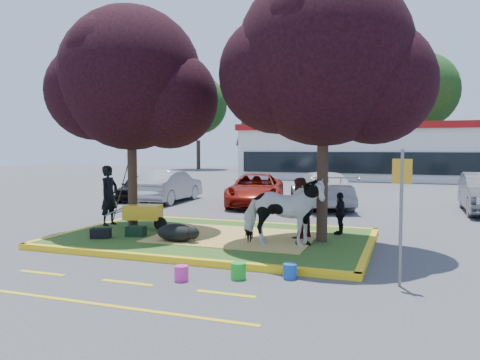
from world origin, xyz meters
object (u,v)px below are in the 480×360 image
(handler, at_px, (109,195))
(wheelbarrow, at_px, (143,212))
(bucket_green, at_px, (238,271))
(bucket_blue, at_px, (290,271))
(bucket_pink, at_px, (181,273))
(car_silver, at_px, (169,186))
(car_black, at_px, (139,187))
(sign_post, at_px, (401,202))
(calf, at_px, (176,233))
(cow, at_px, (283,212))

(handler, height_order, wheelbarrow, handler)
(bucket_green, bearing_deg, bucket_blue, 21.08)
(bucket_green, distance_m, bucket_pink, 1.09)
(wheelbarrow, relative_size, bucket_green, 5.91)
(car_silver, bearing_deg, car_black, -9.31)
(sign_post, xyz_separation_m, bucket_pink, (-3.93, -1.03, -1.41))
(bucket_green, relative_size, bucket_pink, 1.09)
(calf, relative_size, sign_post, 0.41)
(cow, height_order, handler, handler)
(car_black, bearing_deg, sign_post, -56.22)
(bucket_blue, bearing_deg, cow, 107.92)
(bucket_green, bearing_deg, bucket_pink, -153.96)
(sign_post, relative_size, bucket_pink, 8.62)
(cow, bearing_deg, handler, 68.63)
(cow, bearing_deg, wheelbarrow, 68.24)
(handler, xyz_separation_m, car_silver, (-1.82, 7.21, -0.33))
(cow, bearing_deg, bucket_blue, -171.41)
(calf, distance_m, car_black, 11.21)
(bucket_pink, xyz_separation_m, car_black, (-8.15, 11.65, 0.48))
(bucket_blue, height_order, car_silver, car_silver)
(calf, relative_size, wheelbarrow, 0.55)
(wheelbarrow, relative_size, bucket_blue, 6.49)
(cow, bearing_deg, car_black, 37.90)
(cow, xyz_separation_m, wheelbarrow, (-4.47, 0.98, -0.35))
(bucket_green, xyz_separation_m, bucket_blue, (0.93, 0.36, -0.01))
(wheelbarrow, distance_m, sign_post, 7.81)
(sign_post, height_order, bucket_green, sign_post)
(handler, relative_size, sign_post, 0.73)
(bucket_pink, bearing_deg, sign_post, 14.76)
(sign_post, height_order, bucket_blue, sign_post)
(bucket_green, relative_size, bucket_blue, 1.10)
(handler, distance_m, bucket_pink, 6.32)
(bucket_green, bearing_deg, cow, 84.63)
(bucket_blue, xyz_separation_m, car_black, (-10.06, 10.81, 0.48))
(handler, xyz_separation_m, sign_post, (8.53, -3.20, 0.48))
(bucket_green, relative_size, car_silver, 0.07)
(bucket_pink, bearing_deg, bucket_blue, 23.67)
(bucket_pink, relative_size, car_black, 0.08)
(sign_post, relative_size, bucket_blue, 8.66)
(cow, relative_size, bucket_blue, 6.87)
(bucket_green, bearing_deg, car_silver, 124.06)
(sign_post, bearing_deg, cow, 159.46)
(sign_post, relative_size, bucket_green, 7.88)
(handler, xyz_separation_m, car_black, (-3.54, 7.42, -0.45))
(bucket_blue, bearing_deg, wheelbarrow, 148.73)
(sign_post, bearing_deg, car_black, 154.00)
(cow, relative_size, car_black, 0.54)
(wheelbarrow, height_order, bucket_blue, wheelbarrow)
(handler, xyz_separation_m, bucket_green, (5.59, -3.75, -0.91))
(cow, height_order, sign_post, sign_post)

